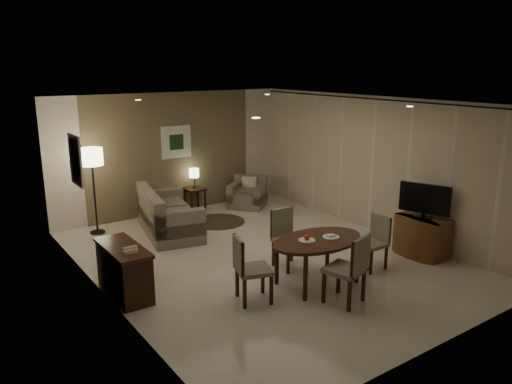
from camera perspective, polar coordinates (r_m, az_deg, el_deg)
room_shell at (r=8.73m, az=-0.76°, el=1.54°), size 5.50×7.00×2.70m
taupe_accent at (r=11.37m, az=-9.57°, el=4.38°), size 3.96×0.03×2.70m
curtain_wall at (r=10.19m, az=13.13°, el=2.86°), size 0.08×6.70×2.58m
curtain_rod at (r=10.01m, az=13.56°, el=10.28°), size 0.03×6.80×0.03m
art_back_frame at (r=11.35m, az=-9.11°, el=5.66°), size 0.72×0.03×0.72m
art_back_canvas at (r=11.33m, az=-9.07°, el=5.65°), size 0.34×0.01×0.34m
art_left_frame at (r=8.24m, az=-19.93°, el=3.42°), size 0.03×0.60×0.80m
art_left_canvas at (r=8.24m, az=-19.83°, el=3.44°), size 0.01×0.46×0.64m
downlight_nl at (r=5.94m, az=-0.00°, el=8.46°), size 0.10×0.10×0.01m
downlight_nr at (r=7.88m, az=17.16°, el=9.33°), size 0.10×0.10×0.01m
downlight_fl at (r=9.11m, az=-13.31°, el=10.20°), size 0.10×0.10×0.01m
downlight_fr at (r=10.48m, az=1.28°, el=11.09°), size 0.10×0.10×0.01m
console_desk at (r=7.61m, az=-14.82°, el=-8.68°), size 0.48×1.20×0.75m
telephone at (r=7.19m, az=-14.20°, el=-6.38°), size 0.20×0.14×0.09m
tv_cabinet at (r=9.32m, az=18.47°, el=-4.79°), size 0.48×0.90×0.70m
flat_tv at (r=9.11m, az=18.73°, el=-0.84°), size 0.36×0.85×0.60m
dining_table at (r=7.78m, az=7.02°, el=-7.88°), size 1.53×0.96×0.72m
chair_near at (r=7.20m, az=10.09°, el=-8.62°), size 0.61×0.61×1.02m
chair_far at (r=8.28m, az=3.92°, el=-5.45°), size 0.47×0.47×0.97m
chair_left at (r=7.14m, az=-0.24°, el=-8.78°), size 0.59×0.59×0.98m
chair_right at (r=8.45m, az=13.04°, el=-5.72°), size 0.43×0.43×0.88m
plate_a at (r=7.57m, az=5.83°, el=-5.51°), size 0.26×0.26×0.02m
plate_b at (r=7.76m, az=8.56°, el=-5.10°), size 0.26×0.26×0.02m
fruit_apple at (r=7.56m, az=5.84°, el=-5.13°), size 0.09×0.09×0.09m
napkin at (r=7.75m, az=8.57°, el=-4.94°), size 0.12×0.08×0.03m
round_rug at (r=10.78m, az=-4.33°, el=-3.39°), size 1.14×1.14×0.01m
sofa at (r=10.07m, az=-9.85°, el=-2.23°), size 2.05×1.33×0.89m
armchair at (r=11.75m, az=-1.00°, el=-0.05°), size 1.10×1.10×0.71m
side_table at (r=11.57m, az=-6.97°, el=-0.84°), size 0.42×0.42×0.54m
table_lamp at (r=11.45m, az=-7.08°, el=1.68°), size 0.22×0.22×0.50m
floor_lamp at (r=10.32m, az=-18.00°, el=0.06°), size 0.44×0.44×1.72m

